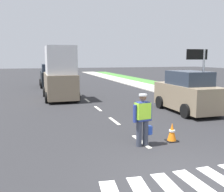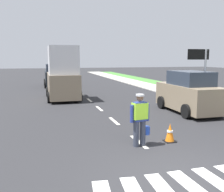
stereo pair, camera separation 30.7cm
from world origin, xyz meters
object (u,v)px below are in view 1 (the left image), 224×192
(car_oncoming_second, at_px, (50,76))
(delivery_truck, at_px, (60,76))
(lane_direction_sign, at_px, (199,66))
(car_parked_curbside, at_px, (187,93))
(road_worker, at_px, (143,117))
(traffic_cone_near, at_px, (172,132))

(car_oncoming_second, bearing_deg, delivery_truck, -89.14)
(lane_direction_sign, relative_size, car_oncoming_second, 0.76)
(delivery_truck, relative_size, car_parked_curbside, 1.12)
(delivery_truck, bearing_deg, road_worker, -81.59)
(road_worker, height_order, traffic_cone_near, road_worker)
(traffic_cone_near, xyz_separation_m, car_oncoming_second, (-2.77, 18.49, 0.71))
(lane_direction_sign, distance_m, car_parked_curbside, 1.55)
(car_parked_curbside, bearing_deg, car_oncoming_second, 112.56)
(traffic_cone_near, distance_m, car_oncoming_second, 18.71)
(traffic_cone_near, bearing_deg, lane_direction_sign, 45.46)
(road_worker, xyz_separation_m, lane_direction_sign, (4.56, 3.62, 1.48))
(delivery_truck, distance_m, car_oncoming_second, 8.35)
(lane_direction_sign, relative_size, traffic_cone_near, 5.10)
(delivery_truck, bearing_deg, car_oncoming_second, 90.86)
(lane_direction_sign, height_order, car_oncoming_second, lane_direction_sign)
(traffic_cone_near, bearing_deg, car_parked_curbside, 51.75)
(road_worker, height_order, lane_direction_sign, lane_direction_sign)
(lane_direction_sign, bearing_deg, traffic_cone_near, -134.54)
(delivery_truck, bearing_deg, lane_direction_sign, -47.63)
(traffic_cone_near, relative_size, car_oncoming_second, 0.15)
(delivery_truck, distance_m, car_parked_curbside, 8.47)
(car_parked_curbside, bearing_deg, road_worker, -135.92)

